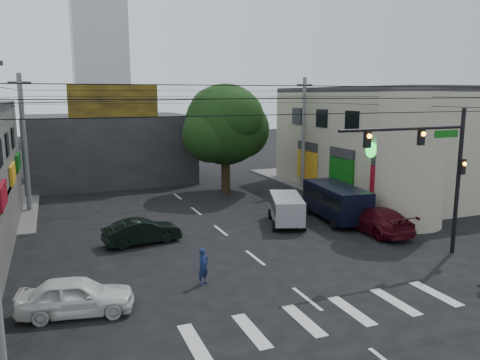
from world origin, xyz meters
TOP-DOWN VIEW (x-y plane):
  - ground at (0.00, 0.00)m, footprint 160.00×160.00m
  - sidewalk_far_right at (18.00, 18.00)m, footprint 16.00×16.00m
  - building_right at (18.00, 13.00)m, footprint 14.00×18.00m
  - corner_column at (11.00, 4.00)m, footprint 4.00×4.00m
  - building_far at (-4.00, 26.00)m, footprint 14.00×10.00m
  - billboard at (-4.00, 21.10)m, footprint 7.00×0.30m
  - tower_distant at (0.00, 70.00)m, footprint 9.00×9.00m
  - street_tree at (4.00, 17.00)m, footprint 6.40×6.40m
  - traffic_gantry at (7.82, -1.00)m, footprint 7.10×0.35m
  - utility_pole_far_left at (-10.50, 16.00)m, footprint 0.32×0.32m
  - utility_pole_far_right at (10.50, 16.00)m, footprint 0.32×0.32m
  - dark_sedan at (-4.69, 6.29)m, footprint 2.47×4.41m
  - white_compact at (-8.36, -1.00)m, footprint 3.10×4.66m
  - maroon_sedan at (8.16, 3.34)m, footprint 2.33×5.23m
  - silver_minivan at (4.16, 6.73)m, footprint 5.22×4.41m
  - navy_van at (7.49, 6.42)m, footprint 6.04×3.35m
  - traffic_officer at (-3.30, -0.13)m, footprint 0.91×0.89m

SIDE VIEW (x-z plane):
  - ground at x=0.00m, z-range 0.00..0.00m
  - sidewalk_far_right at x=18.00m, z-range 0.00..0.15m
  - dark_sedan at x=-4.69m, z-range 0.00..1.33m
  - white_compact at x=-8.36m, z-range 0.00..1.39m
  - maroon_sedan at x=8.16m, z-range 0.00..1.49m
  - traffic_officer at x=-3.30m, z-range 0.00..1.57m
  - silver_minivan at x=4.16m, z-range 0.00..1.76m
  - navy_van at x=7.49m, z-range 0.00..2.23m
  - building_far at x=-4.00m, z-range 0.00..6.00m
  - building_right at x=18.00m, z-range 0.00..8.00m
  - corner_column at x=11.00m, z-range 0.00..8.00m
  - utility_pole_far_left at x=-10.50m, z-range 0.00..9.20m
  - utility_pole_far_right at x=10.50m, z-range 0.00..9.20m
  - traffic_gantry at x=7.82m, z-range 1.23..8.43m
  - street_tree at x=4.00m, z-range 1.12..9.82m
  - billboard at x=-4.00m, z-range 6.00..8.60m
  - tower_distant at x=0.00m, z-range 0.00..44.00m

